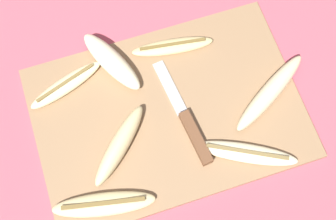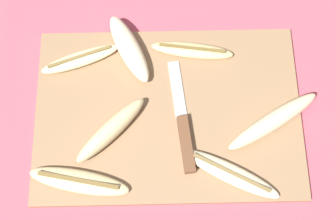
{
  "view_description": "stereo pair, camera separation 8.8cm",
  "coord_description": "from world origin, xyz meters",
  "px_view_note": "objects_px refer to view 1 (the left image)",
  "views": [
    {
      "loc": [
        -0.09,
        -0.28,
        0.85
      ],
      "look_at": [
        0.0,
        0.0,
        0.02
      ],
      "focal_mm": 50.0,
      "sensor_mm": 36.0,
      "label": 1
    },
    {
      "loc": [
        -0.01,
        -0.3,
        0.85
      ],
      "look_at": [
        0.0,
        0.0,
        0.02
      ],
      "focal_mm": 50.0,
      "sensor_mm": 36.0,
      "label": 2
    }
  ],
  "objects_px": {
    "banana_cream_curved": "(270,92)",
    "banana_spotted_left": "(172,46)",
    "banana_bright_far": "(112,61)",
    "banana_soft_right": "(66,85)",
    "banana_ripe_center": "(119,145)",
    "banana_mellow_near": "(104,204)",
    "banana_pale_long": "(247,153)",
    "knife": "(191,129)"
  },
  "relations": [
    {
      "from": "banana_pale_long",
      "to": "knife",
      "type": "bearing_deg",
      "value": 136.99
    },
    {
      "from": "banana_cream_curved",
      "to": "banana_mellow_near",
      "type": "relative_size",
      "value": 1.01
    },
    {
      "from": "banana_bright_far",
      "to": "banana_pale_long",
      "type": "height_order",
      "value": "banana_bright_far"
    },
    {
      "from": "knife",
      "to": "banana_mellow_near",
      "type": "height_order",
      "value": "banana_mellow_near"
    },
    {
      "from": "banana_ripe_center",
      "to": "banana_pale_long",
      "type": "relative_size",
      "value": 0.78
    },
    {
      "from": "knife",
      "to": "banana_spotted_left",
      "type": "bearing_deg",
      "value": 76.64
    },
    {
      "from": "banana_soft_right",
      "to": "banana_mellow_near",
      "type": "bearing_deg",
      "value": -87.99
    },
    {
      "from": "banana_ripe_center",
      "to": "knife",
      "type": "bearing_deg",
      "value": -3.63
    },
    {
      "from": "banana_spotted_left",
      "to": "banana_soft_right",
      "type": "bearing_deg",
      "value": -175.98
    },
    {
      "from": "knife",
      "to": "banana_mellow_near",
      "type": "relative_size",
      "value": 1.21
    },
    {
      "from": "banana_pale_long",
      "to": "banana_soft_right",
      "type": "bearing_deg",
      "value": 140.28
    },
    {
      "from": "banana_spotted_left",
      "to": "banana_pale_long",
      "type": "height_order",
      "value": "same"
    },
    {
      "from": "banana_bright_far",
      "to": "banana_mellow_near",
      "type": "bearing_deg",
      "value": -108.82
    },
    {
      "from": "banana_cream_curved",
      "to": "banana_pale_long",
      "type": "bearing_deg",
      "value": -131.01
    },
    {
      "from": "banana_soft_right",
      "to": "banana_bright_far",
      "type": "relative_size",
      "value": 0.99
    },
    {
      "from": "knife",
      "to": "banana_pale_long",
      "type": "xyz_separation_m",
      "value": [
        0.08,
        -0.08,
        0.0
      ]
    },
    {
      "from": "banana_cream_curved",
      "to": "banana_bright_far",
      "type": "xyz_separation_m",
      "value": [
        -0.27,
        0.16,
        0.0
      ]
    },
    {
      "from": "banana_cream_curved",
      "to": "banana_spotted_left",
      "type": "distance_m",
      "value": 0.21
    },
    {
      "from": "banana_soft_right",
      "to": "banana_pale_long",
      "type": "relative_size",
      "value": 0.87
    },
    {
      "from": "banana_spotted_left",
      "to": "knife",
      "type": "bearing_deg",
      "value": -96.85
    },
    {
      "from": "banana_bright_far",
      "to": "knife",
      "type": "bearing_deg",
      "value": -59.48
    },
    {
      "from": "banana_mellow_near",
      "to": "banana_ripe_center",
      "type": "bearing_deg",
      "value": 58.83
    },
    {
      "from": "banana_cream_curved",
      "to": "banana_soft_right",
      "type": "relative_size",
      "value": 1.18
    },
    {
      "from": "banana_spotted_left",
      "to": "banana_bright_far",
      "type": "distance_m",
      "value": 0.12
    },
    {
      "from": "banana_spotted_left",
      "to": "banana_mellow_near",
      "type": "distance_m",
      "value": 0.34
    },
    {
      "from": "knife",
      "to": "banana_ripe_center",
      "type": "bearing_deg",
      "value": 169.86
    },
    {
      "from": "banana_ripe_center",
      "to": "banana_soft_right",
      "type": "bearing_deg",
      "value": 113.35
    },
    {
      "from": "banana_cream_curved",
      "to": "banana_spotted_left",
      "type": "relative_size",
      "value": 1.13
    },
    {
      "from": "knife",
      "to": "banana_soft_right",
      "type": "distance_m",
      "value": 0.26
    },
    {
      "from": "banana_cream_curved",
      "to": "banana_ripe_center",
      "type": "relative_size",
      "value": 1.32
    },
    {
      "from": "banana_mellow_near",
      "to": "banana_pale_long",
      "type": "bearing_deg",
      "value": 1.71
    },
    {
      "from": "banana_pale_long",
      "to": "banana_bright_far",
      "type": "bearing_deg",
      "value": 126.33
    },
    {
      "from": "banana_cream_curved",
      "to": "banana_bright_far",
      "type": "bearing_deg",
      "value": 149.88
    },
    {
      "from": "banana_spotted_left",
      "to": "banana_mellow_near",
      "type": "height_order",
      "value": "banana_mellow_near"
    },
    {
      "from": "knife",
      "to": "banana_mellow_near",
      "type": "xyz_separation_m",
      "value": [
        -0.19,
        -0.08,
        0.0
      ]
    },
    {
      "from": "banana_ripe_center",
      "to": "banana_spotted_left",
      "type": "distance_m",
      "value": 0.23
    },
    {
      "from": "banana_cream_curved",
      "to": "banana_ripe_center",
      "type": "xyz_separation_m",
      "value": [
        -0.3,
        -0.01,
        0.0
      ]
    },
    {
      "from": "knife",
      "to": "banana_bright_far",
      "type": "distance_m",
      "value": 0.2
    },
    {
      "from": "knife",
      "to": "banana_bright_far",
      "type": "relative_size",
      "value": 1.41
    },
    {
      "from": "banana_ripe_center",
      "to": "banana_bright_far",
      "type": "bearing_deg",
      "value": 79.02
    },
    {
      "from": "knife",
      "to": "banana_mellow_near",
      "type": "distance_m",
      "value": 0.21
    },
    {
      "from": "banana_cream_curved",
      "to": "banana_soft_right",
      "type": "xyz_separation_m",
      "value": [
        -0.37,
        0.14,
        -0.01
      ]
    }
  ]
}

